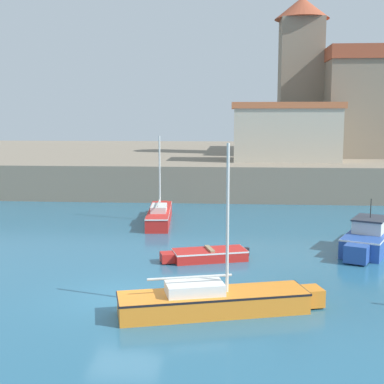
{
  "coord_description": "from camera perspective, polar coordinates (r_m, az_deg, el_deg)",
  "views": [
    {
      "loc": [
        3.74,
        -17.77,
        6.31
      ],
      "look_at": [
        1.41,
        12.49,
        2.0
      ],
      "focal_mm": 50.0,
      "sensor_mm": 36.0,
      "label": 1
    }
  ],
  "objects": [
    {
      "name": "sailboat_orange_3",
      "position": [
        17.62,
        2.53,
        -11.42
      ],
      "size": [
        6.85,
        3.06,
        5.49
      ],
      "color": "orange",
      "rests_on": "ground"
    },
    {
      "name": "ground_plane",
      "position": [
        19.23,
        -7.2,
        -11.14
      ],
      "size": [
        200.0,
        200.0,
        0.0
      ],
      "primitive_type": "plane",
      "color": "#28607F"
    },
    {
      "name": "sailboat_red_4",
      "position": [
        32.12,
        -3.47,
        -2.38
      ],
      "size": [
        1.78,
        6.92,
        5.15
      ],
      "color": "red",
      "rests_on": "ground"
    },
    {
      "name": "quay_seawall",
      "position": [
        58.71,
        0.74,
        3.22
      ],
      "size": [
        120.0,
        40.0,
        2.68
      ],
      "primitive_type": "cube",
      "color": "gray",
      "rests_on": "ground"
    },
    {
      "name": "dinghy_red_5",
      "position": [
        23.76,
        1.61,
        -6.67
      ],
      "size": [
        3.96,
        2.22,
        0.55
      ],
      "color": "red",
      "rests_on": "ground"
    },
    {
      "name": "church",
      "position": [
        55.44,
        16.37,
        9.52
      ],
      "size": [
        12.64,
        16.29,
        14.61
      ],
      "color": "gray",
      "rests_on": "quay_seawall"
    },
    {
      "name": "harbor_shed_near_wharf",
      "position": [
        44.24,
        9.99,
        6.35
      ],
      "size": [
        8.83,
        4.23,
        4.73
      ],
      "color": "#BCB29E",
      "rests_on": "quay_seawall"
    },
    {
      "name": "motorboat_blue_0",
      "position": [
        26.91,
        18.42,
        -4.62
      ],
      "size": [
        3.85,
        6.15,
        2.47
      ],
      "color": "#284C9E",
      "rests_on": "ground"
    }
  ]
}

